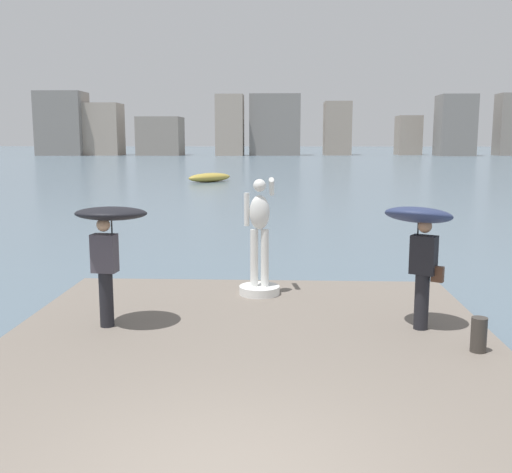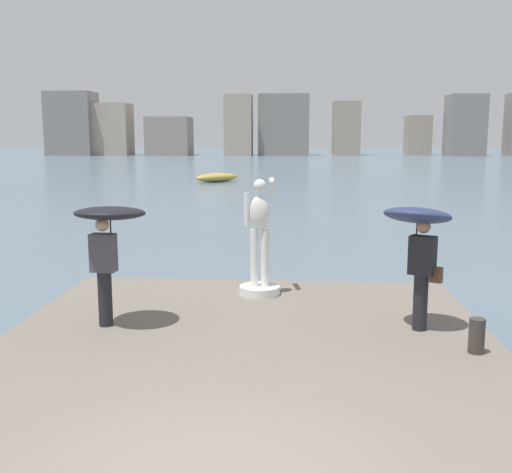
% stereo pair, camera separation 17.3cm
% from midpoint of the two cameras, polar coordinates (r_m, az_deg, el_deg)
% --- Properties ---
extents(ground_plane, '(400.00, 400.00, 0.00)m').
position_cam_midpoint_polar(ground_plane, '(44.80, 2.72, 5.01)').
color(ground_plane, slate).
extents(pier, '(7.44, 10.65, 0.40)m').
position_cam_midpoint_polar(pier, '(7.70, -1.18, -14.85)').
color(pier, '#70665B').
rests_on(pier, ground).
extents(statue_white_figure, '(0.77, 0.95, 2.23)m').
position_cam_midpoint_polar(statue_white_figure, '(11.39, 0.78, -1.42)').
color(statue_white_figure, white).
rests_on(statue_white_figure, pier).
extents(onlooker_left, '(1.22, 1.23, 1.94)m').
position_cam_midpoint_polar(onlooker_left, '(9.61, -13.32, 0.60)').
color(onlooker_left, black).
rests_on(onlooker_left, pier).
extents(onlooker_right, '(1.42, 1.43, 1.99)m').
position_cam_midpoint_polar(onlooker_right, '(9.56, 15.66, 0.38)').
color(onlooker_right, black).
rests_on(onlooker_right, pier).
extents(mooring_bollard, '(0.22, 0.22, 0.49)m').
position_cam_midpoint_polar(mooring_bollard, '(9.01, 20.68, -8.79)').
color(mooring_bollard, '#38332D').
rests_on(mooring_bollard, pier).
extents(boat_near, '(3.63, 3.68, 0.69)m').
position_cam_midpoint_polar(boat_near, '(46.71, -3.61, 5.60)').
color(boat_near, '#B2993D').
rests_on(boat_near, ground).
extents(distant_skyline, '(96.86, 12.71, 12.17)m').
position_cam_midpoint_polar(distant_skyline, '(118.91, 1.05, 10.28)').
color(distant_skyline, gray).
rests_on(distant_skyline, ground).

